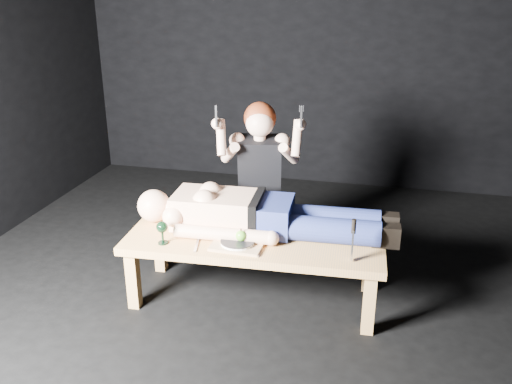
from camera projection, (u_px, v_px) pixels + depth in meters
ground at (281, 310)px, 3.57m from camera, size 5.00×5.00×0.00m
back_wall at (332, 36)px, 5.29m from camera, size 5.00×0.00×5.00m
table at (254, 268)px, 3.62m from camera, size 1.69×0.70×0.45m
lying_man at (266, 211)px, 3.60m from camera, size 1.84×0.64×0.29m
kneeling_woman at (260, 179)px, 4.04m from camera, size 0.80×0.87×1.27m
serving_tray at (238, 245)px, 3.43m from camera, size 0.32×0.24×0.02m
plate at (238, 242)px, 3.42m from camera, size 0.22×0.22×0.02m
apple at (241, 236)px, 3.41m from camera, size 0.07×0.07×0.07m
goblet at (162, 233)px, 3.44m from camera, size 0.08×0.08×0.15m
fork_flat at (197, 246)px, 3.43m from camera, size 0.05×0.18×0.01m
knife_flat at (259, 250)px, 3.37m from camera, size 0.04×0.18×0.01m
spoon_flat at (251, 246)px, 3.43m from camera, size 0.12×0.15×0.01m
carving_knife at (353, 241)px, 3.20m from camera, size 0.04×0.04×0.27m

